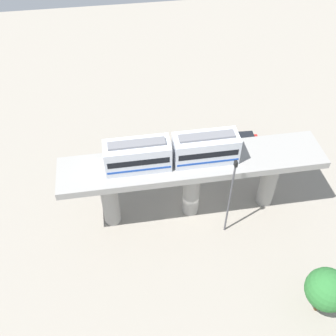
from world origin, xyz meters
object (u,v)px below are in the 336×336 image
at_px(train, 172,152).
at_px(tree_near_viaduct, 327,290).
at_px(signal_post, 230,195).
at_px(parked_car_red, 244,141).
at_px(parked_car_silver, 180,148).

relative_size(train, tree_near_viaduct, 2.27).
relative_size(tree_near_viaduct, signal_post, 0.55).
bearing_deg(tree_near_viaduct, signal_post, -149.08).
bearing_deg(parked_car_red, train, -46.23).
relative_size(train, signal_post, 1.25).
distance_m(parked_car_silver, parked_car_red, 8.98).
bearing_deg(signal_post, parked_car_silver, -168.79).
height_order(train, signal_post, train).
xyz_separation_m(train, parked_car_silver, (-10.16, 2.88, -9.04)).
distance_m(parked_car_silver, signal_post, 14.78).
xyz_separation_m(train, tree_near_viaduct, (13.91, 11.86, -5.82)).
bearing_deg(tree_near_viaduct, parked_car_red, -179.98).
height_order(tree_near_viaduct, signal_post, signal_post).
bearing_deg(parked_car_silver, parked_car_red, 94.28).
bearing_deg(parked_car_red, signal_post, -21.73).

